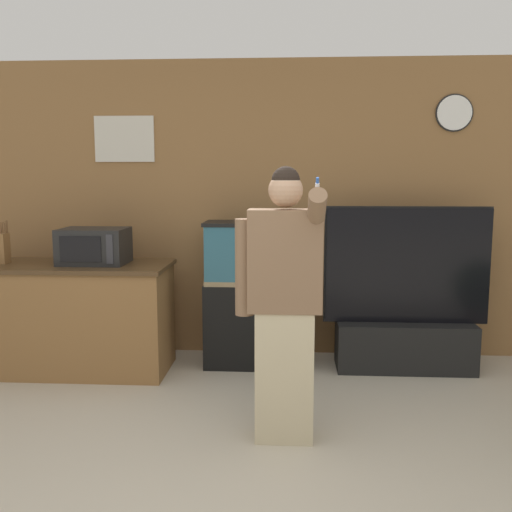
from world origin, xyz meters
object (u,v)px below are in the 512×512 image
object	(u,v)px
counter_island	(66,317)
person_standing	(283,301)
microwave	(94,246)
tv_on_stand	(405,323)
knife_block	(0,247)
aquarium_on_stand	(254,294)

from	to	relation	value
counter_island	person_standing	world-z (taller)	person_standing
microwave	tv_on_stand	world-z (taller)	tv_on_stand
counter_island	microwave	distance (m)	0.64
knife_block	tv_on_stand	world-z (taller)	tv_on_stand
tv_on_stand	aquarium_on_stand	bearing A→B (deg)	178.24
microwave	tv_on_stand	bearing A→B (deg)	3.76
microwave	aquarium_on_stand	distance (m)	1.37
knife_block	counter_island	bearing A→B (deg)	0.57
tv_on_stand	counter_island	bearing A→B (deg)	-176.01
tv_on_stand	person_standing	xyz separation A→B (m)	(-0.99, -1.35, 0.47)
microwave	tv_on_stand	xyz separation A→B (m)	(2.54, 0.17, -0.64)
counter_island	aquarium_on_stand	size ratio (longest dim) A/B	1.41
knife_block	aquarium_on_stand	distance (m)	2.11
tv_on_stand	knife_block	bearing A→B (deg)	-176.54
microwave	tv_on_stand	distance (m)	2.63
microwave	person_standing	bearing A→B (deg)	-37.40
counter_island	microwave	world-z (taller)	microwave
person_standing	tv_on_stand	bearing A→B (deg)	53.59
counter_island	knife_block	size ratio (longest dim) A/B	4.98
microwave	aquarium_on_stand	bearing A→B (deg)	9.09
knife_block	person_standing	bearing A→B (deg)	-26.36
tv_on_stand	person_standing	world-z (taller)	person_standing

